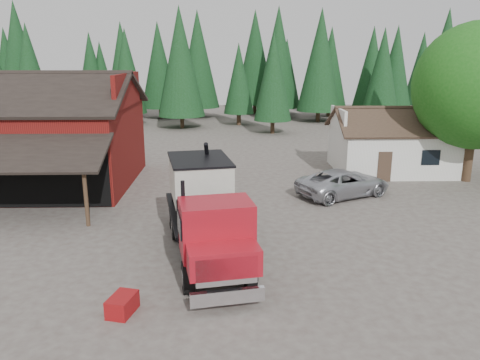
{
  "coord_description": "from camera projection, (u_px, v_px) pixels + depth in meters",
  "views": [
    {
      "loc": [
        1.26,
        -19.57,
        8.04
      ],
      "look_at": [
        1.86,
        3.84,
        1.8
      ],
      "focal_mm": 35.0,
      "sensor_mm": 36.0,
      "label": 1
    }
  ],
  "objects": [
    {
      "name": "near_pine_b",
      "position": [
        273.0,
        77.0,
        48.55
      ],
      "size": [
        3.96,
        3.96,
        10.4
      ],
      "color": "#382619",
      "rests_on": "ground"
    },
    {
      "name": "equip_box",
      "position": [
        122.0,
        305.0,
        15.01
      ],
      "size": [
        0.96,
        1.24,
        0.6
      ],
      "primitive_type": "cube",
      "rotation": [
        0.0,
        0.0,
        -0.26
      ],
      "color": "maroon",
      "rests_on": "ground"
    },
    {
      "name": "farmhouse",
      "position": [
        392.0,
        148.0,
        33.38
      ],
      "size": [
        8.6,
        6.42,
        4.65
      ],
      "color": "silver",
      "rests_on": "ground"
    },
    {
      "name": "ground",
      "position": [
        201.0,
        241.0,
        20.94
      ],
      "size": [
        120.0,
        120.0,
        0.0
      ],
      "primitive_type": "plane",
      "color": "#4E433D",
      "rests_on": "ground"
    },
    {
      "name": "deciduous_tree",
      "position": [
        477.0,
        91.0,
        29.47
      ],
      "size": [
        8.0,
        8.0,
        10.2
      ],
      "color": "#382619",
      "rests_on": "ground"
    },
    {
      "name": "near_pine_d",
      "position": [
        180.0,
        62.0,
        51.78
      ],
      "size": [
        5.28,
        5.28,
        13.4
      ],
      "color": "#382619",
      "rests_on": "ground"
    },
    {
      "name": "feed_truck",
      "position": [
        206.0,
        208.0,
        19.11
      ],
      "size": [
        4.29,
        9.92,
        4.34
      ],
      "rotation": [
        0.0,
        0.0,
        0.19
      ],
      "color": "black",
      "rests_on": "ground"
    },
    {
      "name": "conifer_backdrop",
      "position": [
        219.0,
        119.0,
        61.51
      ],
      "size": [
        76.0,
        16.0,
        16.0
      ],
      "primitive_type": null,
      "color": "black",
      "rests_on": "ground"
    },
    {
      "name": "red_barn",
      "position": [
        34.0,
        143.0,
        29.54
      ],
      "size": [
        12.8,
        13.63,
        7.18
      ],
      "color": "maroon",
      "rests_on": "ground"
    },
    {
      "name": "near_pine_c",
      "position": [
        444.0,
        68.0,
        44.82
      ],
      "size": [
        4.84,
        4.84,
        12.4
      ],
      "color": "#382619",
      "rests_on": "ground"
    },
    {
      "name": "silver_car",
      "position": [
        344.0,
        183.0,
        27.51
      ],
      "size": [
        6.3,
        4.89,
        1.59
      ],
      "primitive_type": "imported",
      "rotation": [
        0.0,
        0.0,
        2.03
      ],
      "color": "#B6B7BE",
      "rests_on": "ground"
    }
  ]
}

